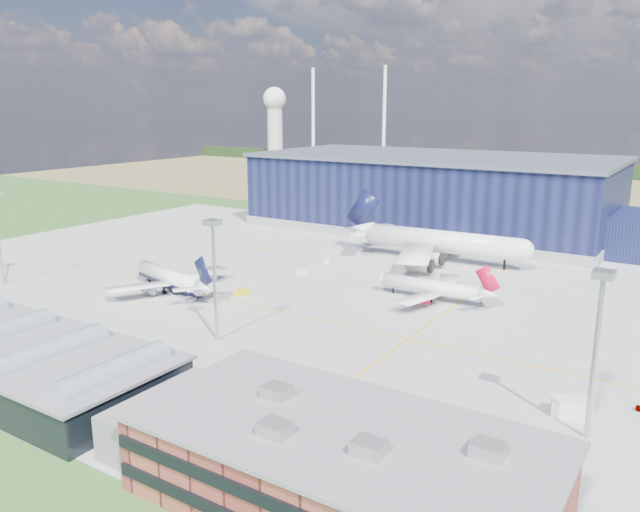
{
  "coord_description": "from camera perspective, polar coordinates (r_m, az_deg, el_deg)",
  "views": [
    {
      "loc": [
        85.88,
        -111.84,
        42.91
      ],
      "look_at": [
        3.99,
        14.85,
        6.38
      ],
      "focal_mm": 35.0,
      "sensor_mm": 36.0,
      "label": 1
    }
  ],
  "objects": [
    {
      "name": "ops_building",
      "position": [
        71.36,
        1.87,
        -18.68
      ],
      "size": [
        46.0,
        23.0,
        10.9
      ],
      "color": "maroon",
      "rests_on": "ground"
    },
    {
      "name": "car_b",
      "position": [
        98.84,
        -10.61,
        -11.99
      ],
      "size": [
        3.69,
        1.88,
        1.16
      ],
      "primitive_type": "imported",
      "rotation": [
        0.0,
        0.0,
        1.38
      ],
      "color": "#99999E",
      "rests_on": "ground"
    },
    {
      "name": "gse_cart_a",
      "position": [
        174.31,
        0.74,
        -0.41
      ],
      "size": [
        2.99,
        3.65,
        1.37
      ],
      "primitive_type": "cube",
      "rotation": [
        0.0,
        0.0,
        0.32
      ],
      "color": "silver",
      "rests_on": "ground"
    },
    {
      "name": "gse_van_c",
      "position": [
        97.27,
        22.04,
        -12.77
      ],
      "size": [
        5.98,
        3.97,
        2.63
      ],
      "primitive_type": "cube",
      "rotation": [
        0.0,
        0.0,
        1.83
      ],
      "color": "silver",
      "rests_on": "ground"
    },
    {
      "name": "ground",
      "position": [
        147.39,
        -4.45,
        -3.35
      ],
      "size": [
        600.0,
        600.0,
        0.0
      ],
      "primitive_type": "plane",
      "color": "#2E5821",
      "rests_on": "ground"
    },
    {
      "name": "gse_tug_b",
      "position": [
        145.93,
        -7.2,
        -3.32
      ],
      "size": [
        2.31,
        3.26,
        1.35
      ],
      "primitive_type": "cube",
      "rotation": [
        0.0,
        0.0,
        -0.08
      ],
      "color": "yellow",
      "rests_on": "ground"
    },
    {
      "name": "gse_van_a",
      "position": [
        146.56,
        -26.17,
        -4.41
      ],
      "size": [
        5.16,
        2.54,
        2.19
      ],
      "primitive_type": "cube",
      "rotation": [
        0.0,
        0.0,
        1.5
      ],
      "color": "silver",
      "rests_on": "ground"
    },
    {
      "name": "airliner_red",
      "position": [
        142.23,
        10.09,
        -2.14
      ],
      "size": [
        29.57,
        28.93,
        9.61
      ],
      "primitive_type": null,
      "rotation": [
        0.0,
        0.0,
        3.15
      ],
      "color": "white",
      "rests_on": "ground"
    },
    {
      "name": "glass_concourse",
      "position": [
        112.92,
        -26.23,
        -8.19
      ],
      "size": [
        78.0,
        23.0,
        8.6
      ],
      "color": "black",
      "rests_on": "ground"
    },
    {
      "name": "farmland",
      "position": [
        345.44,
        18.32,
        5.79
      ],
      "size": [
        600.0,
        220.0,
        0.01
      ],
      "primitive_type": "cube",
      "color": "olive",
      "rests_on": "ground"
    },
    {
      "name": "light_mast_east",
      "position": [
        87.01,
        24.07,
        -6.03
      ],
      "size": [
        2.6,
        2.6,
        23.0
      ],
      "color": "#ADAFB4",
      "rests_on": "ground"
    },
    {
      "name": "airliner_widebody",
      "position": [
        176.61,
        11.12,
        2.35
      ],
      "size": [
        58.83,
        57.66,
        18.37
      ],
      "primitive_type": null,
      "rotation": [
        0.0,
        0.0,
        0.05
      ],
      "color": "white",
      "rests_on": "ground"
    },
    {
      "name": "light_mast_center",
      "position": [
        114.94,
        -9.67,
        -0.41
      ],
      "size": [
        2.6,
        2.6,
        23.0
      ],
      "color": "#ADAFB4",
      "rests_on": "ground"
    },
    {
      "name": "horizon_dressing",
      "position": [
        491.86,
        -1.46,
        12.6
      ],
      "size": [
        440.2,
        18.0,
        70.0
      ],
      "color": "white",
      "rests_on": "ground"
    },
    {
      "name": "treeline",
      "position": [
        422.49,
        21.19,
        7.42
      ],
      "size": [
        600.0,
        8.0,
        8.0
      ],
      "primitive_type": "cube",
      "color": "black",
      "rests_on": "ground"
    },
    {
      "name": "airstair",
      "position": [
        144.39,
        -11.21,
        -3.24
      ],
      "size": [
        3.99,
        5.66,
        3.36
      ],
      "primitive_type": "cube",
      "rotation": [
        0.0,
        0.0,
        0.4
      ],
      "color": "silver",
      "rests_on": "ground"
    },
    {
      "name": "gse_cart_b",
      "position": [
        163.13,
        -1.62,
        -1.43
      ],
      "size": [
        2.83,
        2.04,
        1.16
      ],
      "primitive_type": "cube",
      "rotation": [
        0.0,
        0.0,
        1.47
      ],
      "color": "silver",
      "rests_on": "ground"
    },
    {
      "name": "airliner_navy",
      "position": [
        150.94,
        -13.6,
        -1.19
      ],
      "size": [
        39.45,
        38.93,
        10.68
      ],
      "primitive_type": null,
      "rotation": [
        0.0,
        0.0,
        2.9
      ],
      "color": "white",
      "rests_on": "ground"
    },
    {
      "name": "apron",
      "position": [
        155.11,
        -2.21,
        -2.44
      ],
      "size": [
        220.0,
        160.0,
        0.08
      ],
      "color": "gray",
      "rests_on": "ground"
    },
    {
      "name": "hangar",
      "position": [
        224.9,
        10.92,
        5.37
      ],
      "size": [
        145.0,
        62.0,
        26.1
      ],
      "color": "black",
      "rests_on": "ground"
    }
  ]
}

